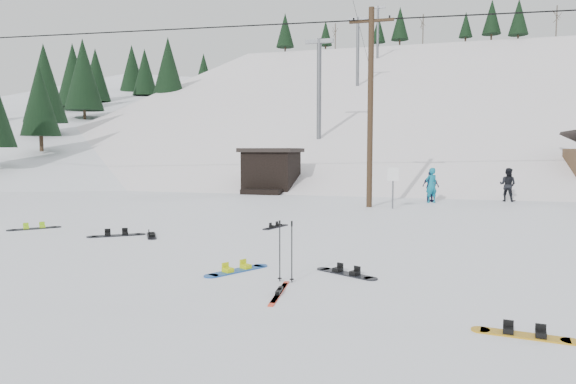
# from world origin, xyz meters

# --- Properties ---
(ground) EXTENTS (200.00, 200.00, 0.00)m
(ground) POSITION_xyz_m (0.00, 0.00, 0.00)
(ground) COLOR white
(ground) RESTS_ON ground
(ski_slope) EXTENTS (60.00, 85.24, 65.97)m
(ski_slope) POSITION_xyz_m (0.00, 55.00, -12.00)
(ski_slope) COLOR white
(ski_slope) RESTS_ON ground
(ridge_left) EXTENTS (47.54, 95.03, 58.38)m
(ridge_left) POSITION_xyz_m (-36.00, 48.00, -11.00)
(ridge_left) COLOR white
(ridge_left) RESTS_ON ground
(treeline_left) EXTENTS (20.00, 64.00, 10.00)m
(treeline_left) POSITION_xyz_m (-34.00, 40.00, 0.00)
(treeline_left) COLOR black
(treeline_left) RESTS_ON ground
(treeline_crest) EXTENTS (50.00, 6.00, 10.00)m
(treeline_crest) POSITION_xyz_m (0.00, 86.00, 0.00)
(treeline_crest) COLOR black
(treeline_crest) RESTS_ON ski_slope
(utility_pole) EXTENTS (2.00, 0.26, 9.00)m
(utility_pole) POSITION_xyz_m (2.00, 14.00, 4.68)
(utility_pole) COLOR #3A2819
(utility_pole) RESTS_ON ground
(trail_sign) EXTENTS (0.50, 0.09, 1.85)m
(trail_sign) POSITION_xyz_m (3.10, 13.58, 1.27)
(trail_sign) COLOR #595B60
(trail_sign) RESTS_ON ground
(lift_hut) EXTENTS (3.40, 4.10, 2.75)m
(lift_hut) POSITION_xyz_m (-5.00, 20.94, 1.36)
(lift_hut) COLOR black
(lift_hut) RESTS_ON ground
(lift_tower_near) EXTENTS (2.20, 0.36, 8.00)m
(lift_tower_near) POSITION_xyz_m (-4.00, 30.00, 7.86)
(lift_tower_near) COLOR #595B60
(lift_tower_near) RESTS_ON ski_slope
(lift_tower_mid) EXTENTS (2.20, 0.36, 8.00)m
(lift_tower_mid) POSITION_xyz_m (-4.00, 50.00, 14.36)
(lift_tower_mid) COLOR #595B60
(lift_tower_mid) RESTS_ON ski_slope
(lift_tower_far) EXTENTS (2.20, 0.36, 8.00)m
(lift_tower_far) POSITION_xyz_m (-4.00, 70.00, 20.86)
(lift_tower_far) COLOR #595B60
(lift_tower_far) RESTS_ON ski_slope
(hero_snowboard) EXTENTS (0.98, 1.48, 0.12)m
(hero_snowboard) POSITION_xyz_m (0.85, 0.51, 0.03)
(hero_snowboard) COLOR #194FA6
(hero_snowboard) RESTS_ON ground
(hero_skis) EXTENTS (0.28, 1.63, 0.08)m
(hero_skis) POSITION_xyz_m (2.24, -0.88, 0.02)
(hero_skis) COLOR red
(hero_skis) RESTS_ON ground
(ski_poles) EXTENTS (0.34, 0.09, 1.23)m
(ski_poles) POSITION_xyz_m (2.12, -0.04, 0.63)
(ski_poles) COLOR black
(ski_poles) RESTS_ON ground
(board_scatter_a) EXTENTS (1.45, 1.15, 0.12)m
(board_scatter_a) POSITION_xyz_m (-4.40, 3.77, 0.03)
(board_scatter_a) COLOR black
(board_scatter_a) RESTS_ON ground
(board_scatter_b) EXTENTS (0.87, 1.20, 0.10)m
(board_scatter_b) POSITION_xyz_m (-3.33, 4.02, 0.03)
(board_scatter_b) COLOR black
(board_scatter_b) RESTS_ON ground
(board_scatter_c) EXTENTS (1.21, 1.31, 0.12)m
(board_scatter_c) POSITION_xyz_m (-7.85, 4.22, 0.03)
(board_scatter_c) COLOR black
(board_scatter_c) RESTS_ON ground
(board_scatter_d) EXTENTS (1.39, 0.86, 0.11)m
(board_scatter_d) POSITION_xyz_m (3.17, 0.90, 0.03)
(board_scatter_d) COLOR black
(board_scatter_d) RESTS_ON ground
(board_scatter_e) EXTENTS (1.41, 0.41, 0.10)m
(board_scatter_e) POSITION_xyz_m (6.18, -1.99, 0.03)
(board_scatter_e) COLOR orange
(board_scatter_e) RESTS_ON ground
(board_scatter_f) EXTENTS (0.56, 1.35, 0.10)m
(board_scatter_f) POSITION_xyz_m (-0.25, 6.78, 0.03)
(board_scatter_f) COLOR black
(board_scatter_f) RESTS_ON ground
(skier_teal) EXTENTS (0.76, 0.71, 1.75)m
(skier_teal) POSITION_xyz_m (4.73, 16.78, 0.87)
(skier_teal) COLOR #0C6781
(skier_teal) RESTS_ON ground
(skier_dark) EXTENTS (1.03, 0.95, 1.71)m
(skier_dark) POSITION_xyz_m (8.47, 18.55, 0.86)
(skier_dark) COLOR black
(skier_dark) RESTS_ON ground
(skier_navy) EXTENTS (0.99, 0.83, 1.59)m
(skier_navy) POSITION_xyz_m (4.69, 17.28, 0.79)
(skier_navy) COLOR #171637
(skier_navy) RESTS_ON ground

